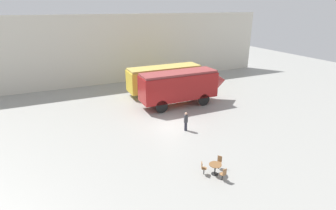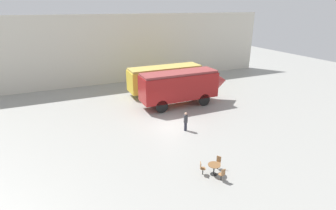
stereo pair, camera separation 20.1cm
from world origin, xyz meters
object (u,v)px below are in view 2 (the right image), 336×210
cafe_table_near (214,167)px  visitor_person (186,121)px  passenger_coach_vintage (165,78)px  cafe_chair_0 (218,162)px  streamlined_locomotive (185,85)px

cafe_table_near → visitor_person: visitor_person is taller
passenger_coach_vintage → cafe_table_near: bearing=-103.0°
passenger_coach_vintage → visitor_person: size_ratio=5.29×
cafe_table_near → visitor_person: (1.26, 6.23, 0.35)m
cafe_chair_0 → streamlined_locomotive: bearing=-143.1°
streamlined_locomotive → visitor_person: bearing=-117.1°
streamlined_locomotive → passenger_coach_vintage: bearing=94.9°
streamlined_locomotive → visitor_person: (-2.87, -5.60, -1.31)m
passenger_coach_vintage → cafe_chair_0: 16.19m
streamlined_locomotive → cafe_table_near: 12.64m
visitor_person → cafe_chair_0: bearing=-96.3°
streamlined_locomotive → cafe_chair_0: 12.03m
streamlined_locomotive → cafe_table_near: streamlined_locomotive is taller
cafe_chair_0 → visitor_person: (0.64, 5.78, 0.39)m
passenger_coach_vintage → streamlined_locomotive: (0.38, -4.44, 0.27)m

